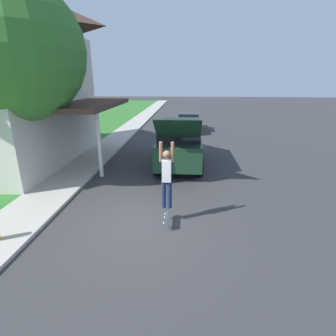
# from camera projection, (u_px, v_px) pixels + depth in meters

# --- Properties ---
(ground_plane) EXTENTS (120.00, 120.00, 0.00)m
(ground_plane) POSITION_uv_depth(u_px,v_px,m) (140.00, 222.00, 7.73)
(ground_plane) COLOR #333335
(lawn) EXTENTS (10.00, 80.00, 0.08)m
(lawn) POSITION_uv_depth(u_px,v_px,m) (11.00, 158.00, 13.94)
(lawn) COLOR #2D6B28
(lawn) RESTS_ON ground_plane
(sidewalk) EXTENTS (1.80, 80.00, 0.10)m
(sidewalk) POSITION_uv_depth(u_px,v_px,m) (92.00, 159.00, 13.63)
(sidewalk) COLOR #ADA89E
(sidewalk) RESTS_ON ground_plane
(lawn_tree_near) EXTENTS (5.01, 5.01, 7.39)m
(lawn_tree_near) POSITION_uv_depth(u_px,v_px,m) (14.00, 51.00, 9.33)
(lawn_tree_near) COLOR brown
(lawn_tree_near) RESTS_ON lawn
(suv_parked) EXTENTS (2.16, 5.63, 2.67)m
(suv_parked) POSITION_uv_depth(u_px,v_px,m) (180.00, 142.00, 12.64)
(suv_parked) COLOR #193823
(suv_parked) RESTS_ON ground_plane
(car_down_street) EXTENTS (1.92, 4.40, 1.46)m
(car_down_street) POSITION_uv_depth(u_px,v_px,m) (188.00, 122.00, 21.42)
(car_down_street) COLOR silver
(car_down_street) RESTS_ON ground_plane
(skateboarder) EXTENTS (0.41, 0.23, 1.95)m
(skateboarder) POSITION_uv_depth(u_px,v_px,m) (167.00, 175.00, 7.31)
(skateboarder) COLOR #192347
(skateboarder) RESTS_ON ground_plane
(skateboard) EXTENTS (0.11, 0.83, 0.24)m
(skateboard) POSITION_uv_depth(u_px,v_px,m) (167.00, 216.00, 7.52)
(skateboard) COLOR #236B99
(skateboard) RESTS_ON ground_plane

